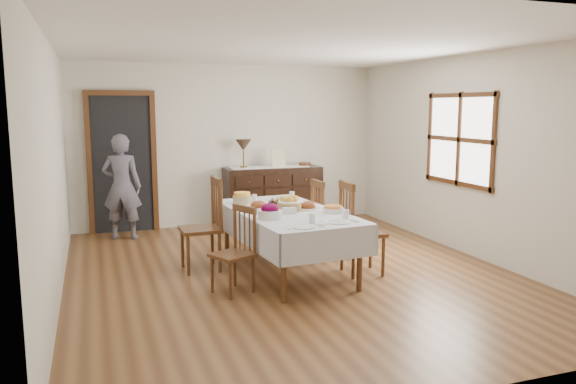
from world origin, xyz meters
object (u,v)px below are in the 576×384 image
object	(u,v)px
chair_right_near	(358,228)
table_lamp	(243,146)
chair_right_far	(327,219)
sideboard	(273,196)
chair_left_far	(205,224)
dining_table	(287,218)
chair_left_near	(236,249)
person	(122,183)

from	to	relation	value
chair_right_near	table_lamp	world-z (taller)	table_lamp
chair_right_far	sideboard	size ratio (longest dim) A/B	0.64
chair_left_far	dining_table	bearing A→B (deg)	60.09
dining_table	chair_right_far	bearing A→B (deg)	28.24
chair_right_far	sideboard	bearing A→B (deg)	0.74
chair_left_near	sideboard	xyz separation A→B (m)	(1.41, 3.14, 0.02)
chair_left_near	table_lamp	xyz separation A→B (m)	(0.93, 3.17, 0.85)
chair_left_far	chair_right_near	xyz separation A→B (m)	(1.63, -0.77, -0.01)
chair_left_near	chair_right_near	bearing A→B (deg)	70.94
chair_left_far	chair_right_near	world-z (taller)	chair_left_far
chair_left_far	chair_right_far	xyz separation A→B (m)	(1.58, -0.00, -0.05)
chair_right_near	person	distance (m)	3.70
sideboard	table_lamp	xyz separation A→B (m)	(-0.48, 0.03, 0.83)
chair_left_far	sideboard	world-z (taller)	chair_left_far
chair_left_near	chair_right_far	xyz separation A→B (m)	(1.43, 0.92, 0.05)
sideboard	table_lamp	size ratio (longest dim) A/B	3.44
chair_right_far	chair_right_near	bearing A→B (deg)	-175.52
dining_table	chair_right_near	size ratio (longest dim) A/B	2.07
chair_left_near	person	xyz separation A→B (m)	(-0.98, 2.90, 0.37)
chair_right_near	dining_table	bearing A→B (deg)	72.69
chair_left_near	sideboard	world-z (taller)	sideboard
chair_left_near	chair_right_far	world-z (taller)	chair_right_far
chair_right_near	person	bearing A→B (deg)	46.44
chair_left_near	chair_left_far	bearing A→B (deg)	163.85
chair_right_far	dining_table	bearing A→B (deg)	123.07
chair_left_far	chair_right_far	bearing A→B (deg)	88.17
dining_table	sideboard	distance (m)	2.77
chair_right_near	table_lamp	xyz separation A→B (m)	(-0.56, 3.02, 0.76)
chair_right_far	person	bearing A→B (deg)	50.90
table_lamp	chair_left_far	bearing A→B (deg)	-115.56
dining_table	chair_left_near	world-z (taller)	chair_left_near
chair_right_far	person	size ratio (longest dim) A/B	0.61
chair_right_near	sideboard	world-z (taller)	chair_right_near
dining_table	sideboard	bearing A→B (deg)	70.90
chair_left_far	person	world-z (taller)	person
chair_left_near	chair_right_far	distance (m)	1.70
dining_table	chair_left_near	xyz separation A→B (m)	(-0.72, -0.46, -0.20)
chair_left_far	sideboard	size ratio (longest dim) A/B	0.70
sideboard	person	distance (m)	2.43
dining_table	person	xyz separation A→B (m)	(-1.70, 2.43, 0.17)
sideboard	person	size ratio (longest dim) A/B	0.96
chair_left_far	chair_right_far	size ratio (longest dim) A/B	1.09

